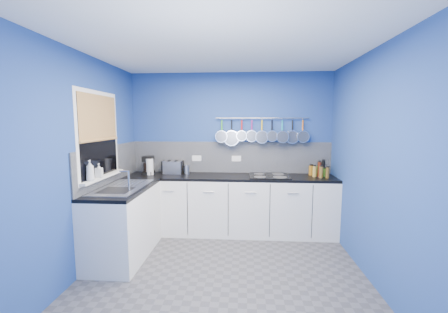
# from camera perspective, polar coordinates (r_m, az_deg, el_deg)

# --- Properties ---
(floor) EXTENTS (3.20, 3.00, 0.02)m
(floor) POSITION_cam_1_polar(r_m,az_deg,el_deg) (3.60, -0.06, -21.88)
(floor) COLOR #47474C
(floor) RESTS_ON ground
(ceiling) EXTENTS (3.20, 3.00, 0.02)m
(ceiling) POSITION_cam_1_polar(r_m,az_deg,el_deg) (3.25, -0.07, 20.92)
(ceiling) COLOR white
(ceiling) RESTS_ON ground
(wall_back) EXTENTS (3.20, 0.02, 2.50)m
(wall_back) POSITION_cam_1_polar(r_m,az_deg,el_deg) (4.69, 1.27, 1.10)
(wall_back) COLOR navy
(wall_back) RESTS_ON ground
(wall_front) EXTENTS (3.20, 0.02, 2.50)m
(wall_front) POSITION_cam_1_polar(r_m,az_deg,el_deg) (1.72, -3.78, -9.01)
(wall_front) COLOR navy
(wall_front) RESTS_ON ground
(wall_left) EXTENTS (0.02, 3.00, 2.50)m
(wall_left) POSITION_cam_1_polar(r_m,az_deg,el_deg) (3.67, -25.99, -1.18)
(wall_left) COLOR navy
(wall_left) RESTS_ON ground
(wall_right) EXTENTS (0.02, 3.00, 2.50)m
(wall_right) POSITION_cam_1_polar(r_m,az_deg,el_deg) (3.47, 27.53, -1.71)
(wall_right) COLOR navy
(wall_right) RESTS_ON ground
(backsplash_back) EXTENTS (3.20, 0.02, 0.50)m
(backsplash_back) POSITION_cam_1_polar(r_m,az_deg,el_deg) (4.67, 1.26, -0.15)
(backsplash_back) COLOR gray
(backsplash_back) RESTS_ON wall_back
(backsplash_left) EXTENTS (0.02, 1.80, 0.50)m
(backsplash_left) POSITION_cam_1_polar(r_m,az_deg,el_deg) (4.20, -21.57, -1.42)
(backsplash_left) COLOR gray
(backsplash_left) RESTS_ON wall_left
(cabinet_run_back) EXTENTS (3.20, 0.60, 0.86)m
(cabinet_run_back) POSITION_cam_1_polar(r_m,az_deg,el_deg) (4.54, 1.05, -9.65)
(cabinet_run_back) COLOR silver
(cabinet_run_back) RESTS_ON ground
(worktop_back) EXTENTS (3.20, 0.60, 0.04)m
(worktop_back) POSITION_cam_1_polar(r_m,az_deg,el_deg) (4.43, 1.06, -4.07)
(worktop_back) COLOR black
(worktop_back) RESTS_ON cabinet_run_back
(cabinet_run_left) EXTENTS (0.60, 1.20, 0.86)m
(cabinet_run_left) POSITION_cam_1_polar(r_m,az_deg,el_deg) (3.98, -19.19, -12.42)
(cabinet_run_left) COLOR silver
(cabinet_run_left) RESTS_ON ground
(worktop_left) EXTENTS (0.60, 1.20, 0.04)m
(worktop_left) POSITION_cam_1_polar(r_m,az_deg,el_deg) (3.86, -19.45, -6.10)
(worktop_left) COLOR black
(worktop_left) RESTS_ON cabinet_run_left
(window_frame) EXTENTS (0.01, 1.00, 1.10)m
(window_frame) POSITION_cam_1_polar(r_m,az_deg,el_deg) (3.89, -23.57, 3.79)
(window_frame) COLOR white
(window_frame) RESTS_ON wall_left
(window_glass) EXTENTS (0.01, 0.90, 1.00)m
(window_glass) POSITION_cam_1_polar(r_m,az_deg,el_deg) (3.89, -23.50, 3.79)
(window_glass) COLOR black
(window_glass) RESTS_ON wall_left
(bamboo_blind) EXTENTS (0.01, 0.90, 0.55)m
(bamboo_blind) POSITION_cam_1_polar(r_m,az_deg,el_deg) (3.88, -23.55, 7.11)
(bamboo_blind) COLOR tan
(bamboo_blind) RESTS_ON wall_left
(window_sill) EXTENTS (0.10, 0.98, 0.03)m
(window_sill) POSITION_cam_1_polar(r_m,az_deg,el_deg) (3.94, -22.89, -3.70)
(window_sill) COLOR white
(window_sill) RESTS_ON wall_left
(sink_unit) EXTENTS (0.50, 0.95, 0.01)m
(sink_unit) POSITION_cam_1_polar(r_m,az_deg,el_deg) (3.86, -19.47, -5.75)
(sink_unit) COLOR silver
(sink_unit) RESTS_ON worktop_left
(mixer_tap) EXTENTS (0.12, 0.08, 0.26)m
(mixer_tap) POSITION_cam_1_polar(r_m,az_deg,el_deg) (3.61, -18.35, -4.51)
(mixer_tap) COLOR silver
(mixer_tap) RESTS_ON worktop_left
(socket_left) EXTENTS (0.15, 0.01, 0.09)m
(socket_left) POSITION_cam_1_polar(r_m,az_deg,el_deg) (4.72, -5.43, -0.35)
(socket_left) COLOR white
(socket_left) RESTS_ON backsplash_back
(socket_right) EXTENTS (0.15, 0.01, 0.09)m
(socket_right) POSITION_cam_1_polar(r_m,az_deg,el_deg) (4.66, 2.48, -0.42)
(socket_right) COLOR white
(socket_right) RESTS_ON backsplash_back
(pot_rail) EXTENTS (1.45, 0.02, 0.02)m
(pot_rail) POSITION_cam_1_polar(r_m,az_deg,el_deg) (4.60, 7.54, 7.55)
(pot_rail) COLOR silver
(pot_rail) RESTS_ON wall_back
(soap_bottle_a) EXTENTS (0.11, 0.11, 0.24)m
(soap_bottle_a) POSITION_cam_1_polar(r_m,az_deg,el_deg) (3.62, -25.02, -2.52)
(soap_bottle_a) COLOR white
(soap_bottle_a) RESTS_ON window_sill
(soap_bottle_b) EXTENTS (0.09, 0.09, 0.17)m
(soap_bottle_b) POSITION_cam_1_polar(r_m,az_deg,el_deg) (3.80, -23.55, -2.55)
(soap_bottle_b) COLOR white
(soap_bottle_b) RESTS_ON window_sill
(paper_towel) EXTENTS (0.14, 0.14, 0.25)m
(paper_towel) POSITION_cam_1_polar(r_m,az_deg,el_deg) (4.63, -14.51, -1.98)
(paper_towel) COLOR white
(paper_towel) RESTS_ON worktop_back
(coffee_maker) EXTENTS (0.17, 0.18, 0.29)m
(coffee_maker) POSITION_cam_1_polar(r_m,az_deg,el_deg) (4.68, -14.85, -1.68)
(coffee_maker) COLOR black
(coffee_maker) RESTS_ON worktop_back
(toaster) EXTENTS (0.33, 0.21, 0.20)m
(toaster) POSITION_cam_1_polar(r_m,az_deg,el_deg) (4.67, -10.10, -2.11)
(toaster) COLOR silver
(toaster) RESTS_ON worktop_back
(canister) EXTENTS (0.11, 0.11, 0.13)m
(canister) POSITION_cam_1_polar(r_m,az_deg,el_deg) (4.63, -7.45, -2.55)
(canister) COLOR silver
(canister) RESTS_ON worktop_back
(hob) EXTENTS (0.60, 0.53, 0.01)m
(hob) POSITION_cam_1_polar(r_m,az_deg,el_deg) (4.43, 8.96, -3.80)
(hob) COLOR black
(hob) RESTS_ON worktop_back
(pan_0) EXTENTS (0.19, 0.12, 0.38)m
(pan_0) POSITION_cam_1_polar(r_m,az_deg,el_deg) (4.60, -0.44, 5.21)
(pan_0) COLOR silver
(pan_0) RESTS_ON pot_rail
(pan_1) EXTENTS (0.25, 0.09, 0.44)m
(pan_1) POSITION_cam_1_polar(r_m,az_deg,el_deg) (4.59, 1.54, 4.87)
(pan_1) COLOR silver
(pan_1) RESTS_ON pot_rail
(pan_2) EXTENTS (0.17, 0.13, 0.36)m
(pan_2) POSITION_cam_1_polar(r_m,az_deg,el_deg) (4.59, 3.53, 5.36)
(pan_2) COLOR silver
(pan_2) RESTS_ON pot_rail
(pan_3) EXTENTS (0.18, 0.06, 0.37)m
(pan_3) POSITION_cam_1_polar(r_m,az_deg,el_deg) (4.59, 5.52, 5.24)
(pan_3) COLOR silver
(pan_3) RESTS_ON pot_rail
(pan_4) EXTENTS (0.21, 0.10, 0.40)m
(pan_4) POSITION_cam_1_polar(r_m,az_deg,el_deg) (4.60, 7.50, 5.07)
(pan_4) COLOR silver
(pan_4) RESTS_ON pot_rail
(pan_5) EXTENTS (0.18, 0.11, 0.37)m
(pan_5) POSITION_cam_1_polar(r_m,az_deg,el_deg) (4.61, 9.49, 5.23)
(pan_5) COLOR silver
(pan_5) RESTS_ON pot_rail
(pan_6) EXTENTS (0.20, 0.13, 0.39)m
(pan_6) POSITION_cam_1_polar(r_m,az_deg,el_deg) (4.63, 11.45, 5.07)
(pan_6) COLOR silver
(pan_6) RESTS_ON pot_rail
(pan_7) EXTENTS (0.21, 0.06, 0.40)m
(pan_7) POSITION_cam_1_polar(r_m,az_deg,el_deg) (4.65, 13.40, 4.96)
(pan_7) COLOR silver
(pan_7) RESTS_ON pot_rail
(pan_8) EXTENTS (0.19, 0.10, 0.38)m
(pan_8) POSITION_cam_1_polar(r_m,az_deg,el_deg) (4.68, 15.33, 5.02)
(pan_8) COLOR silver
(pan_8) RESTS_ON pot_rail
(condiment_0) EXTENTS (0.06, 0.06, 0.23)m
(condiment_0) POSITION_cam_1_polar(r_m,az_deg,el_deg) (4.68, 19.06, -2.19)
(condiment_0) COLOR black
(condiment_0) RESTS_ON worktop_back
(condiment_1) EXTENTS (0.05, 0.05, 0.15)m
(condiment_1) POSITION_cam_1_polar(r_m,az_deg,el_deg) (4.68, 18.17, -2.63)
(condiment_1) COLOR #265919
(condiment_1) RESTS_ON worktop_back
(condiment_2) EXTENTS (0.07, 0.07, 0.15)m
(condiment_2) POSITION_cam_1_polar(r_m,az_deg,el_deg) (4.66, 16.89, -2.65)
(condiment_2) COLOR #8C5914
(condiment_2) RESTS_ON worktop_back
(condiment_3) EXTENTS (0.05, 0.05, 0.12)m
(condiment_3) POSITION_cam_1_polar(r_m,az_deg,el_deg) (4.60, 19.31, -3.01)
(condiment_3) COLOR #3F721E
(condiment_3) RESTS_ON worktop_back
(condiment_4) EXTENTS (0.05, 0.05, 0.22)m
(condiment_4) POSITION_cam_1_polar(r_m,az_deg,el_deg) (4.55, 18.37, -2.44)
(condiment_4) COLOR #4C190C
(condiment_4) RESTS_ON worktop_back
(condiment_5) EXTENTS (0.06, 0.06, 0.16)m
(condiment_5) POSITION_cam_1_polar(r_m,az_deg,el_deg) (4.54, 17.51, -2.85)
(condiment_5) COLOR olive
(condiment_5) RESTS_ON worktop_back
(condiment_6) EXTENTS (0.05, 0.05, 0.16)m
(condiment_6) POSITION_cam_1_polar(r_m,az_deg,el_deg) (4.48, 19.83, -3.06)
(condiment_6) COLOR brown
(condiment_6) RESTS_ON worktop_back
(condiment_7) EXTENTS (0.06, 0.06, 0.17)m
(condiment_7) POSITION_cam_1_polar(r_m,az_deg,el_deg) (4.47, 18.69, -2.98)
(condiment_7) COLOR brown
(condiment_7) RESTS_ON worktop_back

